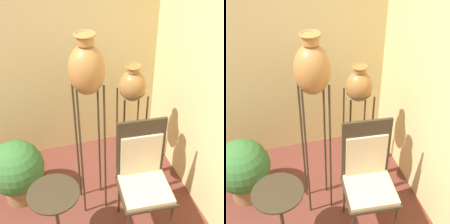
# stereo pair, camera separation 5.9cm
# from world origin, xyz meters

# --- Properties ---
(wall_back) EXTENTS (7.49, 0.06, 2.70)m
(wall_back) POSITION_xyz_m (0.00, 1.77, 1.35)
(wall_back) COLOR beige
(wall_back) RESTS_ON ground_plane
(vase_stand_tall) EXTENTS (0.32, 0.32, 2.00)m
(vase_stand_tall) POSITION_xyz_m (0.63, 0.70, 1.64)
(vase_stand_tall) COLOR #382D1E
(vase_stand_tall) RESTS_ON ground_plane
(vase_stand_medium) EXTENTS (0.28, 0.28, 1.50)m
(vase_stand_medium) POSITION_xyz_m (1.17, 1.01, 1.23)
(vase_stand_medium) COLOR #382D1E
(vase_stand_medium) RESTS_ON ground_plane
(chair) EXTENTS (0.54, 0.52, 1.21)m
(chair) POSITION_xyz_m (1.07, 0.35, 0.67)
(chair) COLOR #382D1E
(chair) RESTS_ON ground_plane
(side_table) EXTENTS (0.47, 0.47, 0.74)m
(side_table) POSITION_xyz_m (0.19, 0.28, 0.53)
(side_table) COLOR #382D1E
(side_table) RESTS_ON ground_plane
(potted_plant) EXTENTS (0.61, 0.61, 0.77)m
(potted_plant) POSITION_xyz_m (-0.15, 0.99, 0.42)
(potted_plant) COLOR olive
(potted_plant) RESTS_ON ground_plane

